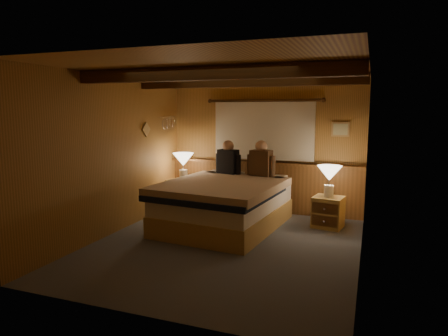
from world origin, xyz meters
The scene contains 19 objects.
floor centered at (0.00, 0.00, 0.00)m, with size 4.20×4.20×0.00m, color #4E525D.
ceiling centered at (0.00, 0.00, 2.40)m, with size 4.20×4.20×0.00m, color gold.
wall_back centered at (0.00, 2.10, 1.20)m, with size 3.60×3.60×0.00m, color #B17C3F.
wall_left centered at (-1.80, 0.00, 1.20)m, with size 4.20×4.20×0.00m, color #B17C3F.
wall_right centered at (1.80, 0.00, 1.20)m, with size 4.20×4.20×0.00m, color #B17C3F.
wall_front centered at (0.00, -2.10, 1.20)m, with size 3.60×3.60×0.00m, color #B17C3F.
wainscot centered at (0.00, 2.04, 0.49)m, with size 3.60×0.23×0.94m.
curtain_window centered at (0.00, 2.03, 1.52)m, with size 2.18×0.09×1.11m.
ceiling_beams centered at (0.00, 0.15, 2.31)m, with size 3.60×1.65×0.16m.
coat_rail centered at (-1.72, 1.58, 1.67)m, with size 0.05×0.55×0.24m.
framed_print centered at (1.35, 2.08, 1.55)m, with size 0.30×0.04×0.25m.
bed centered at (-0.31, 0.81, 0.39)m, with size 1.89×2.35×0.75m.
nightstand_left centered at (-1.41, 1.58, 0.29)m, with size 0.62×0.58×0.58m.
nightstand_right centered at (1.26, 1.38, 0.25)m, with size 0.52×0.48×0.50m.
lamp_left centered at (-1.40, 1.55, 0.94)m, with size 0.39×0.39×0.51m.
lamp_right centered at (1.26, 1.37, 0.86)m, with size 0.39×0.39×0.51m.
person_left centered at (-0.53, 1.60, 0.99)m, with size 0.50×0.28×0.63m.
person_right centered at (0.08, 1.57, 1.00)m, with size 0.52×0.27×0.64m.
duffel_bag centered at (-1.33, 1.20, 0.15)m, with size 0.51×0.33×0.35m.
Camera 1 is at (1.87, -5.06, 1.88)m, focal length 32.00 mm.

